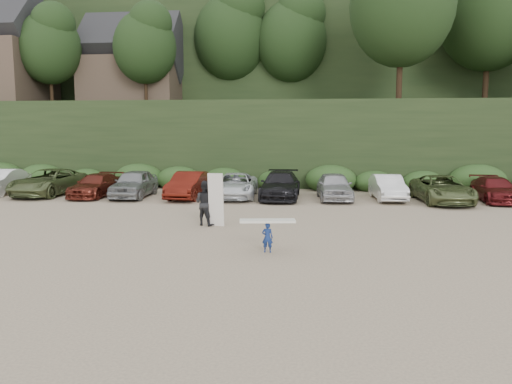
# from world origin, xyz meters

# --- Properties ---
(ground) EXTENTS (120.00, 120.00, 0.00)m
(ground) POSITION_xyz_m (0.00, 0.00, 0.00)
(ground) COLOR tan
(ground) RESTS_ON ground
(hillside_backdrop) EXTENTS (90.00, 41.50, 28.00)m
(hillside_backdrop) POSITION_xyz_m (-0.26, 35.93, 11.22)
(hillside_backdrop) COLOR black
(hillside_backdrop) RESTS_ON ground
(parked_cars) EXTENTS (39.46, 6.18, 1.64)m
(parked_cars) POSITION_xyz_m (0.44, 10.02, 0.76)
(parked_cars) COLOR #ABABB0
(parked_cars) RESTS_ON ground
(child_surfer) EXTENTS (1.89, 0.77, 1.10)m
(child_surfer) POSITION_xyz_m (2.07, -2.52, 0.75)
(child_surfer) COLOR navy
(child_surfer) RESTS_ON ground
(adult_surfer) EXTENTS (1.40, 1.02, 2.25)m
(adult_surfer) POSITION_xyz_m (-0.93, 1.80, 0.97)
(adult_surfer) COLOR black
(adult_surfer) RESTS_ON ground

